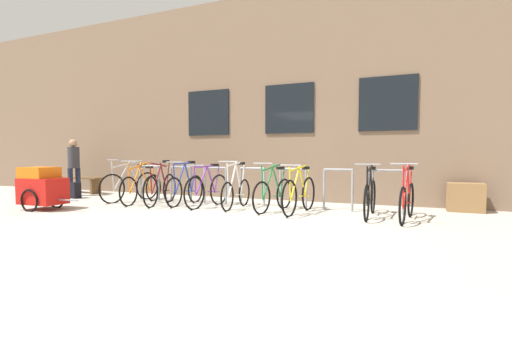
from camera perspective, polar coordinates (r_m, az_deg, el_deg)
name	(u,v)px	position (r m, az deg, el deg)	size (l,w,h in m)	color
ground_plane	(232,220)	(6.92, -3.62, -6.27)	(42.00, 42.00, 0.00)	#B2ADA0
storefront_building	(320,110)	(12.96, 9.75, 10.26)	(28.00, 6.51, 5.41)	#7A604C
bike_rack	(252,182)	(8.75, -0.58, -0.58)	(6.65, 0.05, 0.90)	gray
bicycle_green	(273,193)	(7.94, 2.68, -2.27)	(0.44, 1.63, 1.05)	black
bicycle_maroon	(161,188)	(9.26, -14.29, -1.41)	(0.54, 1.73, 1.08)	black
bicycle_purple	(207,190)	(8.65, -7.39, -1.67)	(0.44, 1.71, 1.00)	black
bicycle_silver	(131,186)	(10.18, -18.52, -1.02)	(0.49, 1.82, 1.10)	black
bicycle_blue	(185,188)	(9.11, -10.70, -1.49)	(0.44, 1.68, 1.06)	black
bicycle_yellow	(300,194)	(7.72, 6.64, -2.33)	(0.44, 1.77, 1.02)	black
bicycle_white	(236,191)	(8.38, -3.02, -1.98)	(0.44, 1.61, 1.08)	black
bicycle_orange	(142,188)	(9.64, -16.97, -1.33)	(0.44, 1.77, 1.07)	black
bicycle_black	(370,197)	(7.55, 16.95, -2.68)	(0.44, 1.77, 1.05)	black
bicycle_red	(407,200)	(7.33, 21.97, -2.99)	(0.44, 1.70, 1.07)	black
bike_trailer	(42,187)	(9.36, -29.74, -1.17)	(1.46, 0.72, 0.94)	red
wooden_bench	(78,181)	(13.03, -25.42, -0.34)	(1.84, 0.40, 0.50)	brown
person_by_bench	(74,163)	(12.07, -25.96, 2.07)	(0.32, 0.35, 1.64)	#1E2338
backpack	(75,190)	(11.43, -25.80, -1.62)	(0.28, 0.20, 0.44)	black
planter_box	(465,197)	(8.99, 29.22, -2.52)	(0.70, 0.44, 0.60)	olive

